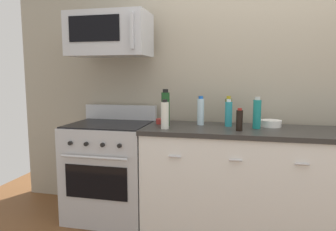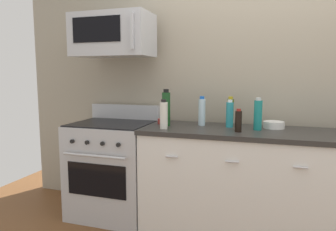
% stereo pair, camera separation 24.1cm
% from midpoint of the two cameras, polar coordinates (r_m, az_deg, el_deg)
% --- Properties ---
extents(ground_plane, '(6.22, 6.22, 0.00)m').
position_cam_midpoint_polar(ground_plane, '(3.03, 14.47, -19.91)').
color(ground_plane, brown).
extents(back_wall, '(5.19, 0.10, 2.70)m').
position_cam_midpoint_polar(back_wall, '(3.10, 15.07, 6.66)').
color(back_wall, '#9E937F').
rests_on(back_wall, ground_plane).
extents(counter_unit, '(2.10, 0.66, 0.92)m').
position_cam_midpoint_polar(counter_unit, '(2.85, 14.77, -11.64)').
color(counter_unit, white).
rests_on(counter_unit, ground_plane).
extents(range_oven, '(0.76, 0.69, 1.07)m').
position_cam_midpoint_polar(range_oven, '(3.13, -12.66, -9.64)').
color(range_oven, '#B7BABF').
rests_on(range_oven, ground_plane).
extents(microwave, '(0.74, 0.44, 0.40)m').
position_cam_midpoint_polar(microwave, '(3.06, -12.98, 14.23)').
color(microwave, '#B7BABF').
extents(bottle_dish_soap, '(0.06, 0.06, 0.24)m').
position_cam_midpoint_polar(bottle_dish_soap, '(2.81, 8.65, 0.35)').
color(bottle_dish_soap, teal).
rests_on(bottle_dish_soap, countertop_slab).
extents(bottle_olive_oil, '(0.06, 0.06, 0.27)m').
position_cam_midpoint_polar(bottle_olive_oil, '(2.90, 8.68, 0.78)').
color(bottle_olive_oil, '#385114').
rests_on(bottle_olive_oil, countertop_slab).
extents(bottle_wine_green, '(0.08, 0.08, 0.33)m').
position_cam_midpoint_polar(bottle_wine_green, '(2.81, -2.94, 1.29)').
color(bottle_wine_green, '#19471E').
rests_on(bottle_wine_green, countertop_slab).
extents(bottle_sparkling_teal, '(0.07, 0.07, 0.27)m').
position_cam_midpoint_polar(bottle_sparkling_teal, '(2.73, 13.60, 0.32)').
color(bottle_sparkling_teal, '#197F7A').
rests_on(bottle_sparkling_teal, countertop_slab).
extents(bottle_vinegar_white, '(0.07, 0.07, 0.25)m').
position_cam_midpoint_polar(bottle_vinegar_white, '(2.65, -3.20, 0.09)').
color(bottle_vinegar_white, silver).
rests_on(bottle_vinegar_white, countertop_slab).
extents(bottle_soy_sauce_dark, '(0.05, 0.05, 0.19)m').
position_cam_midpoint_polar(bottle_soy_sauce_dark, '(2.60, 10.39, -0.85)').
color(bottle_soy_sauce_dark, black).
rests_on(bottle_soy_sauce_dark, countertop_slab).
extents(bottle_water_clear, '(0.06, 0.06, 0.27)m').
position_cam_midpoint_polar(bottle_water_clear, '(2.86, 3.62, 0.77)').
color(bottle_water_clear, silver).
rests_on(bottle_water_clear, countertop_slab).
extents(bowl_red_small, '(0.10, 0.10, 0.05)m').
position_cam_midpoint_polar(bowl_red_small, '(2.95, -3.54, -1.04)').
color(bowl_red_small, '#B72D28').
rests_on(bowl_red_small, countertop_slab).
extents(bowl_white_ceramic, '(0.18, 0.18, 0.06)m').
position_cam_midpoint_polar(bowl_white_ceramic, '(2.88, 16.14, -1.37)').
color(bowl_white_ceramic, white).
rests_on(bowl_white_ceramic, countertop_slab).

